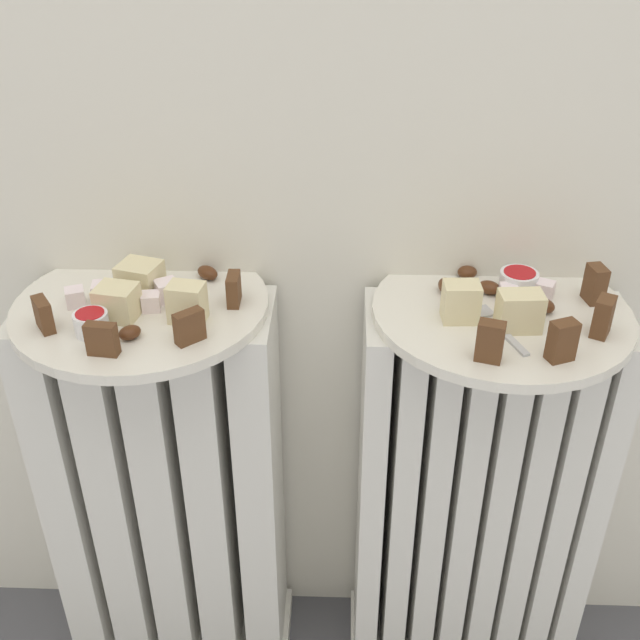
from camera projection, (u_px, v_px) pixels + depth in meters
name	position (u px, v px, depth m)	size (l,w,h in m)	color
radiator_left	(169.00, 499.00, 1.02)	(0.31, 0.13, 0.58)	silver
radiator_right	(473.00, 506.00, 1.01)	(0.31, 0.13, 0.58)	silver
plate_left	(142.00, 306.00, 0.86)	(0.29, 0.29, 0.01)	silver
plate_right	(501.00, 313.00, 0.85)	(0.29, 0.29, 0.01)	silver
dark_cake_slice_left_0	(43.00, 315.00, 0.80)	(0.03, 0.01, 0.04)	#56351E
dark_cake_slice_left_1	(102.00, 339.00, 0.76)	(0.03, 0.01, 0.04)	#56351E
dark_cake_slice_left_2	(189.00, 327.00, 0.78)	(0.03, 0.01, 0.04)	#56351E
dark_cake_slice_left_3	(234.00, 289.00, 0.85)	(0.03, 0.01, 0.04)	#56351E
marble_cake_slice_left_0	(117.00, 302.00, 0.82)	(0.04, 0.04, 0.04)	beige
marble_cake_slice_left_1	(187.00, 303.00, 0.81)	(0.04, 0.03, 0.04)	beige
marble_cake_slice_left_2	(140.00, 278.00, 0.87)	(0.04, 0.04, 0.04)	beige
turkish_delight_left_0	(75.00, 297.00, 0.85)	(0.02, 0.02, 0.02)	white
turkish_delight_left_1	(167.00, 291.00, 0.86)	(0.02, 0.02, 0.02)	white
turkish_delight_left_2	(151.00, 302.00, 0.84)	(0.02, 0.02, 0.02)	white
turkish_delight_left_3	(103.00, 292.00, 0.85)	(0.02, 0.02, 0.02)	white
medjool_date_left_0	(130.00, 333.00, 0.79)	(0.02, 0.02, 0.01)	#4C2814
medjool_date_left_1	(208.00, 273.00, 0.90)	(0.03, 0.02, 0.02)	#4C2814
jam_bowl_left	(91.00, 322.00, 0.80)	(0.04, 0.04, 0.03)	white
dark_cake_slice_right_0	(490.00, 341.00, 0.75)	(0.03, 0.02, 0.04)	#56351E
dark_cake_slice_right_1	(562.00, 341.00, 0.75)	(0.03, 0.02, 0.04)	#56351E
dark_cake_slice_right_2	(603.00, 317.00, 0.79)	(0.03, 0.02, 0.04)	#56351E
dark_cake_slice_right_3	(595.00, 284.00, 0.85)	(0.03, 0.02, 0.04)	#56351E
marble_cake_slice_right_0	(520.00, 311.00, 0.80)	(0.05, 0.03, 0.04)	beige
marble_cake_slice_right_1	(461.00, 302.00, 0.82)	(0.04, 0.03, 0.04)	beige
turkish_delight_right_0	(508.00, 293.00, 0.86)	(0.02, 0.02, 0.02)	white
turkish_delight_right_1	(545.00, 290.00, 0.86)	(0.02, 0.02, 0.02)	white
medjool_date_right_0	(489.00, 287.00, 0.87)	(0.03, 0.02, 0.02)	#4C2814
medjool_date_right_1	(467.00, 272.00, 0.90)	(0.02, 0.02, 0.01)	#4C2814
medjool_date_right_2	(543.00, 305.00, 0.84)	(0.03, 0.02, 0.02)	#4C2814
medjool_date_right_3	(447.00, 286.00, 0.87)	(0.03, 0.02, 0.02)	#4C2814
jam_bowl_right	(519.00, 281.00, 0.87)	(0.04, 0.04, 0.03)	white
fork	(497.00, 326.00, 0.81)	(0.05, 0.10, 0.00)	#B7B7BC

